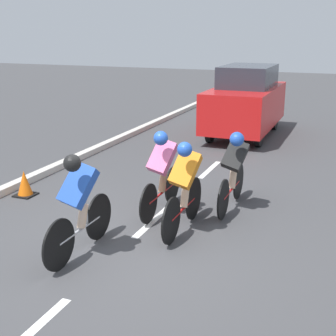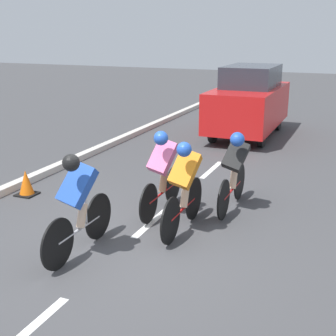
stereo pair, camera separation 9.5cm
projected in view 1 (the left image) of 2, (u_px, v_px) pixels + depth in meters
name	position (u px, v px, depth m)	size (l,w,h in m)	color
ground_plane	(128.00, 244.00, 6.89)	(60.00, 60.00, 0.00)	#424244
lane_stripe_near	(29.00, 334.00, 4.86)	(0.12, 1.40, 0.01)	white
lane_stripe_mid	(153.00, 221.00, 7.70)	(0.12, 1.40, 0.01)	white
lane_stripe_far	(210.00, 169.00, 10.55)	(0.12, 1.40, 0.01)	white
cyclist_blue	(79.00, 201.00, 6.31)	(0.46, 1.73, 1.53)	black
cyclist_black	(234.00, 168.00, 7.97)	(0.45, 1.73, 1.45)	black
cyclist_orange	(184.00, 184.00, 7.07)	(0.45, 1.73, 1.51)	black
cyclist_pink	(162.00, 169.00, 7.80)	(0.45, 1.71, 1.50)	black
support_car	(246.00, 101.00, 13.67)	(1.70, 3.94, 2.03)	black
traffic_cone	(25.00, 184.00, 8.83)	(0.36, 0.36, 0.49)	black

